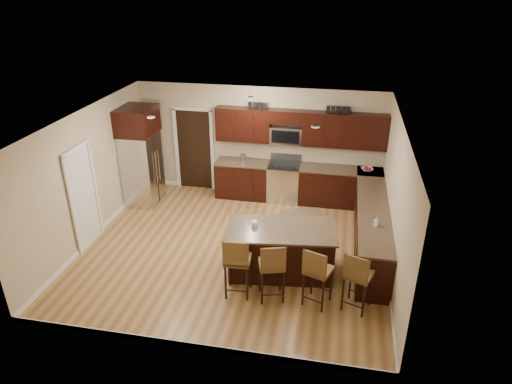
% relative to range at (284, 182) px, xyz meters
% --- Properties ---
extents(floor, '(6.00, 6.00, 0.00)m').
position_rel_range_xyz_m(floor, '(-0.68, -2.45, -0.47)').
color(floor, '#A57741').
rests_on(floor, ground).
extents(ceiling, '(6.00, 6.00, 0.00)m').
position_rel_range_xyz_m(ceiling, '(-0.68, -2.45, 2.23)').
color(ceiling, silver).
rests_on(ceiling, wall_back).
extents(wall_back, '(6.00, 0.00, 6.00)m').
position_rel_range_xyz_m(wall_back, '(-0.68, 0.30, 0.88)').
color(wall_back, '#C2AE8C').
rests_on(wall_back, floor).
extents(wall_left, '(0.00, 5.50, 5.50)m').
position_rel_range_xyz_m(wall_left, '(-3.68, -2.45, 0.88)').
color(wall_left, '#C2AE8C').
rests_on(wall_left, floor).
extents(wall_right, '(0.00, 5.50, 5.50)m').
position_rel_range_xyz_m(wall_right, '(2.32, -2.45, 0.88)').
color(wall_right, '#C2AE8C').
rests_on(wall_right, floor).
extents(base_cabinets, '(4.02, 3.96, 0.92)m').
position_rel_range_xyz_m(base_cabinets, '(1.22, -1.01, -0.01)').
color(base_cabinets, black).
rests_on(base_cabinets, floor).
extents(upper_cabinets, '(4.00, 0.33, 0.80)m').
position_rel_range_xyz_m(upper_cabinets, '(0.36, 0.13, 1.37)').
color(upper_cabinets, black).
rests_on(upper_cabinets, wall_back).
extents(range, '(0.76, 0.64, 1.11)m').
position_rel_range_xyz_m(range, '(0.00, 0.00, 0.00)').
color(range, silver).
rests_on(range, floor).
extents(microwave, '(0.76, 0.31, 0.40)m').
position_rel_range_xyz_m(microwave, '(0.00, 0.15, 1.15)').
color(microwave, silver).
rests_on(microwave, upper_cabinets).
extents(doorway, '(0.85, 0.03, 2.06)m').
position_rel_range_xyz_m(doorway, '(-2.33, 0.28, 0.56)').
color(doorway, black).
rests_on(doorway, floor).
extents(pantry_door, '(0.03, 0.80, 2.04)m').
position_rel_range_xyz_m(pantry_door, '(-3.66, -2.75, 0.55)').
color(pantry_door, white).
rests_on(pantry_door, floor).
extents(letter_decor, '(2.20, 0.03, 0.15)m').
position_rel_range_xyz_m(letter_decor, '(0.22, 0.13, 1.82)').
color(letter_decor, black).
rests_on(letter_decor, upper_cabinets).
extents(island, '(2.07, 1.26, 0.92)m').
position_rel_range_xyz_m(island, '(0.36, -3.01, -0.04)').
color(island, black).
rests_on(island, floor).
extents(stool_left, '(0.45, 0.45, 1.15)m').
position_rel_range_xyz_m(stool_left, '(-0.27, -3.86, 0.25)').
color(stool_left, brown).
rests_on(stool_left, floor).
extents(stool_mid, '(0.52, 0.52, 1.12)m').
position_rel_range_xyz_m(stool_mid, '(0.32, -3.85, 0.22)').
color(stool_mid, brown).
rests_on(stool_mid, floor).
extents(stool_right, '(0.53, 0.53, 1.10)m').
position_rel_range_xyz_m(stool_right, '(1.06, -3.85, 0.22)').
color(stool_right, brown).
rests_on(stool_right, floor).
extents(refrigerator, '(0.79, 0.93, 2.35)m').
position_rel_range_xyz_m(refrigerator, '(-3.30, -0.76, 0.74)').
color(refrigerator, silver).
rests_on(refrigerator, floor).
extents(floor_mat, '(1.06, 0.88, 0.01)m').
position_rel_range_xyz_m(floor_mat, '(0.55, -0.73, -0.47)').
color(floor_mat, olive).
rests_on(floor_mat, floor).
extents(fruit_bowl, '(0.34, 0.34, 0.07)m').
position_rel_range_xyz_m(fruit_bowl, '(1.93, -0.00, 0.48)').
color(fruit_bowl, silver).
rests_on(fruit_bowl, base_cabinets).
extents(soap_bottle, '(0.10, 0.10, 0.17)m').
position_rel_range_xyz_m(soap_bottle, '(2.02, -2.58, 0.53)').
color(soap_bottle, '#B2B2B2').
rests_on(soap_bottle, base_cabinets).
extents(canister_tall, '(0.12, 0.12, 0.20)m').
position_rel_range_xyz_m(canister_tall, '(-1.02, -0.00, 0.55)').
color(canister_tall, silver).
rests_on(canister_tall, base_cabinets).
extents(canister_short, '(0.11, 0.11, 0.16)m').
position_rel_range_xyz_m(canister_short, '(-1.00, -0.00, 0.53)').
color(canister_short, silver).
rests_on(canister_short, base_cabinets).
extents(island_jar, '(0.10, 0.10, 0.10)m').
position_rel_range_xyz_m(island_jar, '(-0.14, -3.01, 0.50)').
color(island_jar, white).
rests_on(island_jar, island).
extents(stool_extra, '(0.53, 0.53, 1.10)m').
position_rel_range_xyz_m(stool_extra, '(1.71, -3.85, 0.22)').
color(stool_extra, brown).
rests_on(stool_extra, floor).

